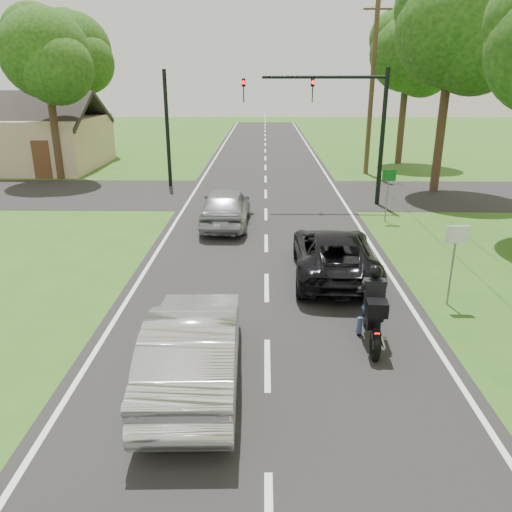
# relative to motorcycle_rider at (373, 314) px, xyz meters

# --- Properties ---
(ground) EXTENTS (140.00, 140.00, 0.00)m
(ground) POSITION_rel_motorcycle_rider_xyz_m (-2.29, -0.93, -0.72)
(ground) COLOR #2B5919
(ground) RESTS_ON ground
(road) EXTENTS (8.00, 100.00, 0.01)m
(road) POSITION_rel_motorcycle_rider_xyz_m (-2.29, 9.07, -0.71)
(road) COLOR black
(road) RESTS_ON ground
(cross_road) EXTENTS (60.00, 7.00, 0.01)m
(cross_road) POSITION_rel_motorcycle_rider_xyz_m (-2.29, 15.07, -0.72)
(cross_road) COLOR black
(cross_road) RESTS_ON ground
(motorcycle_rider) EXTENTS (0.61, 2.13, 1.83)m
(motorcycle_rider) POSITION_rel_motorcycle_rider_xyz_m (0.00, 0.00, 0.00)
(motorcycle_rider) COLOR black
(motorcycle_rider) RESTS_ON ground
(dark_suv) EXTENTS (2.47, 5.06, 1.38)m
(dark_suv) POSITION_rel_motorcycle_rider_xyz_m (-0.31, 4.02, -0.02)
(dark_suv) COLOR black
(dark_suv) RESTS_ON road
(silver_sedan) EXTENTS (1.79, 4.73, 1.54)m
(silver_sedan) POSITION_rel_motorcycle_rider_xyz_m (-3.68, -1.57, 0.06)
(silver_sedan) COLOR silver
(silver_sedan) RESTS_ON road
(silver_suv) EXTENTS (1.90, 4.54, 1.53)m
(silver_suv) POSITION_rel_motorcycle_rider_xyz_m (-3.89, 9.33, 0.06)
(silver_suv) COLOR #A0A4A8
(silver_suv) RESTS_ON road
(traffic_signal) EXTENTS (6.38, 0.44, 6.00)m
(traffic_signal) POSITION_rel_motorcycle_rider_xyz_m (1.04, 13.07, 3.42)
(traffic_signal) COLOR black
(traffic_signal) RESTS_ON ground
(signal_pole_far) EXTENTS (0.20, 0.20, 6.00)m
(signal_pole_far) POSITION_rel_motorcycle_rider_xyz_m (-7.49, 17.07, 2.28)
(signal_pole_far) COLOR black
(signal_pole_far) RESTS_ON ground
(utility_pole_far) EXTENTS (1.60, 0.28, 10.00)m
(utility_pole_far) POSITION_rel_motorcycle_rider_xyz_m (3.91, 21.07, 4.36)
(utility_pole_far) COLOR brown
(utility_pole_far) RESTS_ON ground
(sign_white) EXTENTS (0.55, 0.07, 2.12)m
(sign_white) POSITION_rel_motorcycle_rider_xyz_m (2.41, 2.05, 0.88)
(sign_white) COLOR slate
(sign_white) RESTS_ON ground
(sign_green) EXTENTS (0.55, 0.07, 2.12)m
(sign_green) POSITION_rel_motorcycle_rider_xyz_m (2.61, 10.05, 0.88)
(sign_green) COLOR slate
(sign_green) RESTS_ON ground
(tree_row_d) EXTENTS (5.76, 5.58, 10.45)m
(tree_row_d) POSITION_rel_motorcycle_rider_xyz_m (6.81, 15.83, 6.71)
(tree_row_d) COLOR #332316
(tree_row_d) RESTS_ON ground
(tree_row_e) EXTENTS (5.28, 5.12, 9.61)m
(tree_row_e) POSITION_rel_motorcycle_rider_xyz_m (7.18, 24.85, 6.11)
(tree_row_e) COLOR #332316
(tree_row_e) RESTS_ON ground
(tree_left_near) EXTENTS (5.12, 4.96, 9.22)m
(tree_left_near) POSITION_rel_motorcycle_rider_xyz_m (-14.02, 18.86, 5.81)
(tree_left_near) COLOR #332316
(tree_left_near) RESTS_ON ground
(tree_left_far) EXTENTS (5.76, 5.58, 10.14)m
(tree_left_far) POSITION_rel_motorcycle_rider_xyz_m (-15.99, 28.83, 6.41)
(tree_left_far) COLOR #332316
(tree_left_far) RESTS_ON ground
(house) EXTENTS (10.20, 8.00, 4.84)m
(house) POSITION_rel_motorcycle_rider_xyz_m (-18.29, 23.07, 1.05)
(house) COLOR tan
(house) RESTS_ON ground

